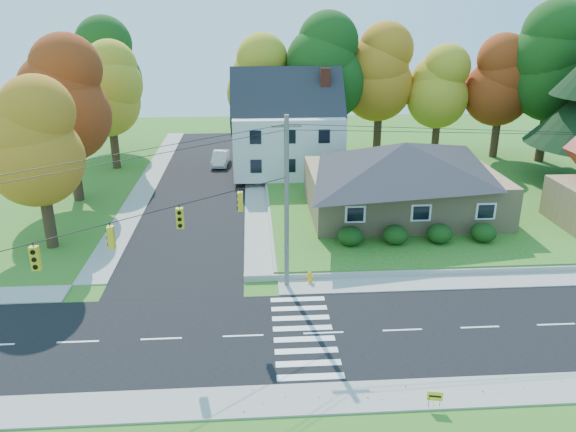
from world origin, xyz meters
name	(u,v)px	position (x,y,z in m)	size (l,w,h in m)	color
ground	(323,333)	(0.00, 0.00, 0.00)	(120.00, 120.00, 0.00)	#3D7923
road_main	(323,333)	(0.00, 0.00, 0.01)	(90.00, 8.00, 0.02)	black
road_cross	(202,183)	(-8.00, 26.00, 0.01)	(8.00, 44.00, 0.02)	black
sidewalk_north	(313,286)	(0.00, 5.00, 0.04)	(90.00, 2.00, 0.08)	#9C9A90
sidewalk_south	(339,398)	(0.00, -5.00, 0.04)	(90.00, 2.00, 0.08)	#9C9A90
lawn	(443,193)	(13.00, 21.00, 0.25)	(30.00, 30.00, 0.50)	#3D7923
ranch_house	(403,177)	(8.00, 16.00, 3.27)	(14.60, 10.60, 5.40)	tan
colonial_house	(287,129)	(0.04, 28.00, 4.58)	(10.40, 8.40, 9.60)	silver
hedge_row	(417,234)	(7.50, 9.80, 1.14)	(10.70, 1.70, 1.27)	#163A10
traffic_infrastructure	(319,227)	(-0.15, 1.35, 5.15)	(38.10, 10.66, 10.00)	#666059
tree_lot_0	(263,81)	(-2.00, 34.00, 8.31)	(6.72, 6.72, 12.51)	#3F2A19
tree_lot_1	(324,68)	(4.00, 33.00, 9.61)	(7.84, 7.84, 14.60)	#3F2A19
tree_lot_2	(381,73)	(10.00, 34.00, 8.96)	(7.28, 7.28, 13.56)	#3F2A19
tree_lot_3	(440,87)	(16.00, 33.00, 7.65)	(6.16, 6.16, 11.47)	#3F2A19
tree_lot_4	(502,81)	(22.00, 32.00, 8.31)	(6.72, 6.72, 12.51)	#3F2A19
tree_lot_5	(554,62)	(26.00, 30.00, 10.27)	(8.40, 8.40, 15.64)	#3F2A19
tree_west_0	(37,143)	(-17.00, 12.00, 7.15)	(6.16, 6.16, 11.47)	#3F2A19
tree_west_1	(66,99)	(-18.00, 22.00, 8.46)	(7.28, 7.28, 13.56)	#3F2A19
tree_west_2	(109,90)	(-17.00, 32.00, 7.81)	(6.72, 6.72, 12.51)	#3F2A19
tree_west_3	(106,68)	(-19.00, 40.00, 9.11)	(7.84, 7.84, 14.60)	#3F2A19
white_car	(221,158)	(-6.56, 32.26, 0.74)	(1.52, 4.36, 1.44)	silver
fire_hydrant	(310,277)	(-0.12, 5.49, 0.35)	(0.42, 0.33, 0.73)	#FAB50D
yard_sign	(435,396)	(3.77, -5.84, 0.57)	(0.63, 0.16, 0.79)	black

